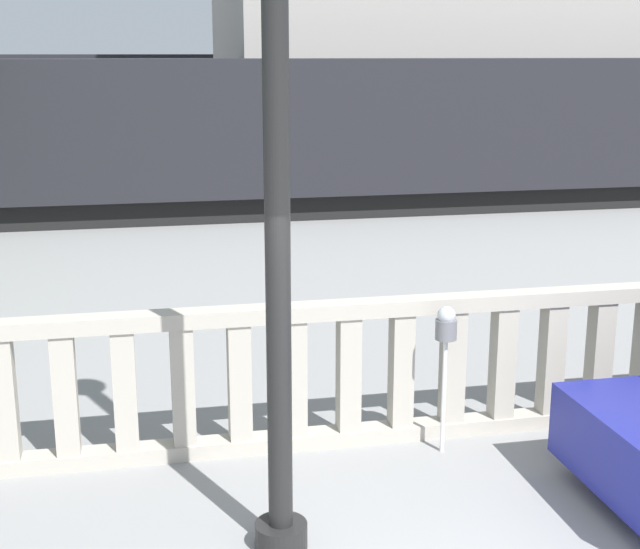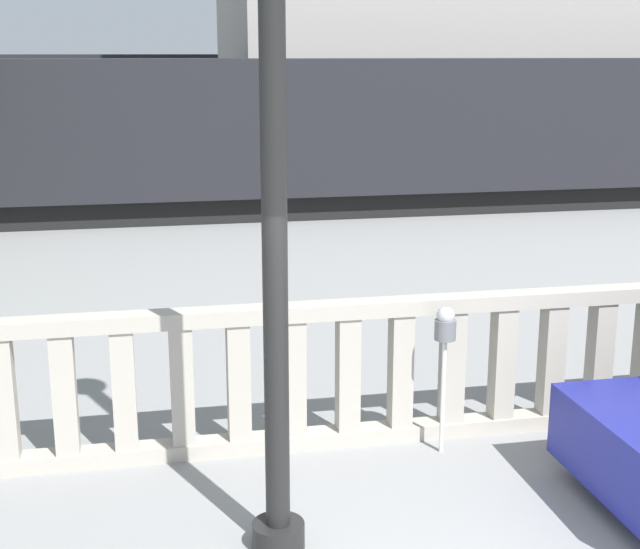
% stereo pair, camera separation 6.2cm
% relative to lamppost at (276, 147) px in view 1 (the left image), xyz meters
% --- Properties ---
extents(balustrade, '(17.80, 0.24, 1.37)m').
position_rel_lamppost_xyz_m(balustrade, '(0.91, 1.68, -2.26)').
color(balustrade, '#ADA599').
rests_on(balustrade, ground).
extents(lamppost, '(0.42, 0.42, 5.20)m').
position_rel_lamppost_xyz_m(lamppost, '(0.00, 0.00, 0.00)').
color(lamppost, black).
rests_on(lamppost, ground).
extents(parking_meter, '(0.19, 0.19, 1.38)m').
position_rel_lamppost_xyz_m(parking_meter, '(1.71, 1.32, -1.81)').
color(parking_meter, silver).
rests_on(parking_meter, ground).
extents(train_near, '(26.95, 2.72, 4.02)m').
position_rel_lamppost_xyz_m(train_near, '(3.75, 13.93, -1.14)').
color(train_near, black).
rests_on(train_near, ground).
extents(train_far, '(23.17, 2.90, 4.08)m').
position_rel_lamppost_xyz_m(train_far, '(-2.27, 27.88, -1.11)').
color(train_far, black).
rests_on(train_far, ground).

